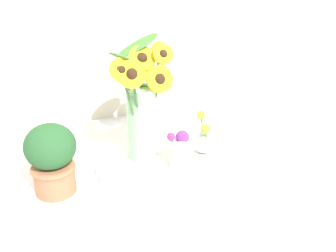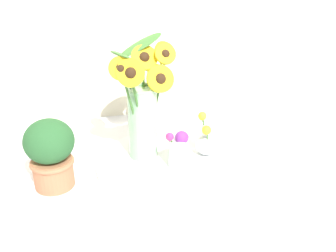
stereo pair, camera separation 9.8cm
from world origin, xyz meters
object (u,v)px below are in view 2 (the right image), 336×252
mason_jar_sunflowers (143,106)px  vase_small_center (179,150)px  serving_tray (168,163)px  potted_plant (51,152)px  vase_bulb_right (206,140)px

mason_jar_sunflowers → vase_small_center: bearing=-45.1°
serving_tray → potted_plant: bearing=-173.7°
vase_bulb_right → potted_plant: size_ratio=0.75×
serving_tray → vase_small_center: size_ratio=3.72×
serving_tray → vase_small_center: (0.03, -0.03, 0.07)m
vase_small_center → potted_plant: potted_plant is taller
vase_small_center → vase_bulb_right: vase_bulb_right is taller
serving_tray → mason_jar_sunflowers: mason_jar_sunflowers is taller
mason_jar_sunflowers → vase_small_center: 0.18m
vase_small_center → mason_jar_sunflowers: bearing=134.9°
serving_tray → potted_plant: size_ratio=2.17×
mason_jar_sunflowers → potted_plant: mason_jar_sunflowers is taller
potted_plant → vase_bulb_right: bearing=7.0°
vase_small_center → potted_plant: bearing=-179.3°
serving_tray → vase_small_center: bearing=-52.7°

